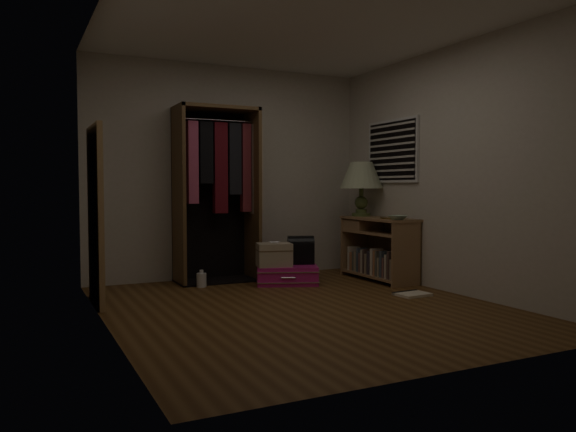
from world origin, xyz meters
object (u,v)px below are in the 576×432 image
at_px(pink_suitcase, 287,274).
at_px(black_bag, 301,249).
at_px(train_case, 274,255).
at_px(floor_mirror, 96,215).
at_px(open_wardrobe, 220,180).
at_px(console_bookshelf, 377,246).
at_px(table_lamp, 361,177).
at_px(white_jug, 201,280).

relative_size(pink_suitcase, black_bag, 2.39).
bearing_deg(train_case, floor_mirror, -160.50).
bearing_deg(floor_mirror, open_wardrobe, 27.19).
bearing_deg(open_wardrobe, floor_mirror, -152.81).
bearing_deg(pink_suitcase, console_bookshelf, 12.17).
xyz_separation_m(console_bookshelf, table_lamp, (0.00, 0.35, 0.85)).
relative_size(pink_suitcase, white_jug, 4.39).
xyz_separation_m(pink_suitcase, train_case, (-0.17, -0.03, 0.24)).
xyz_separation_m(pink_suitcase, table_lamp, (1.12, 0.15, 1.14)).
height_order(train_case, white_jug, train_case).
bearing_deg(table_lamp, white_jug, 178.23).
bearing_deg(white_jug, table_lamp, -1.77).
bearing_deg(table_lamp, console_bookshelf, -90.58).
xyz_separation_m(pink_suitcase, white_jug, (-0.96, 0.21, -0.03)).
height_order(pink_suitcase, white_jug, pink_suitcase).
xyz_separation_m(floor_mirror, train_case, (1.95, 0.21, -0.50)).
bearing_deg(floor_mirror, console_bookshelf, 0.72).
bearing_deg(white_jug, train_case, -17.08).
bearing_deg(pink_suitcase, floor_mirror, -151.61).
xyz_separation_m(train_case, black_bag, (0.37, 0.06, 0.04)).
xyz_separation_m(open_wardrobe, train_case, (0.45, -0.56, -0.85)).
bearing_deg(black_bag, console_bookshelf, 6.27).
bearing_deg(open_wardrobe, console_bookshelf, -22.81).
xyz_separation_m(black_bag, table_lamp, (0.92, 0.11, 0.86)).
xyz_separation_m(table_lamp, white_jug, (-2.07, 0.06, -1.17)).
bearing_deg(console_bookshelf, white_jug, 168.81).
height_order(floor_mirror, white_jug, floor_mirror).
xyz_separation_m(floor_mirror, pink_suitcase, (2.13, 0.24, -0.74)).
bearing_deg(floor_mirror, train_case, 6.11).
bearing_deg(console_bookshelf, pink_suitcase, 170.08).
xyz_separation_m(train_case, table_lamp, (1.29, 0.18, 0.90)).
height_order(floor_mirror, black_bag, floor_mirror).
height_order(open_wardrobe, table_lamp, open_wardrobe).
distance_m(console_bookshelf, table_lamp, 0.92).
xyz_separation_m(console_bookshelf, train_case, (-1.29, 0.17, -0.05)).
bearing_deg(white_jug, floor_mirror, -158.97).
bearing_deg(black_bag, open_wardrobe, 169.11).
height_order(train_case, table_lamp, table_lamp).
relative_size(open_wardrobe, floor_mirror, 1.21).
height_order(pink_suitcase, black_bag, black_bag).
bearing_deg(table_lamp, pink_suitcase, -172.31).
xyz_separation_m(open_wardrobe, table_lamp, (1.74, -0.39, 0.05)).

